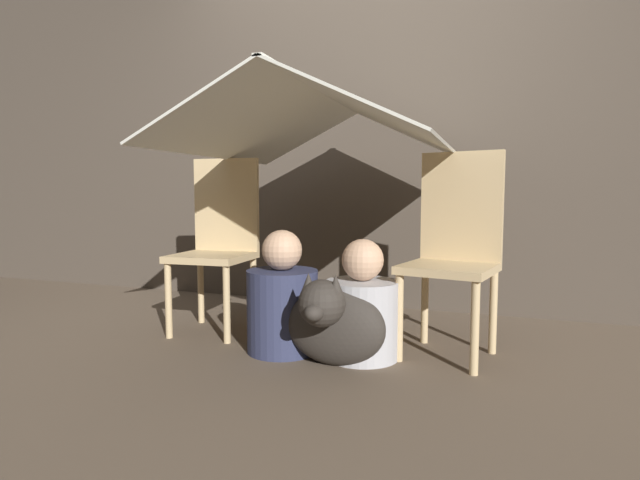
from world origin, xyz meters
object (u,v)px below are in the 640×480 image
at_px(chair_left, 219,239).
at_px(person_front, 282,303).
at_px(person_second, 362,310).
at_px(dog, 332,322).
at_px(chair_right, 454,247).

xyz_separation_m(chair_left, person_front, (0.50, -0.26, -0.27)).
bearing_deg(person_second, chair_left, 166.25).
bearing_deg(person_front, chair_left, 152.95).
xyz_separation_m(chair_left, person_second, (0.88, -0.22, -0.29)).
distance_m(person_front, dog, 0.34).
bearing_deg(chair_right, chair_left, -168.68).
xyz_separation_m(chair_right, person_front, (-0.77, -0.25, -0.27)).
distance_m(chair_right, person_front, 0.85).
xyz_separation_m(chair_left, chair_right, (1.27, -0.00, 0.00)).
height_order(chair_left, person_second, chair_left).
height_order(chair_right, person_second, chair_right).
bearing_deg(person_second, dog, -114.22).
bearing_deg(chair_left, person_front, -31.11).
xyz_separation_m(person_front, person_second, (0.38, 0.04, -0.02)).
xyz_separation_m(chair_right, dog, (-0.47, -0.40, -0.30)).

